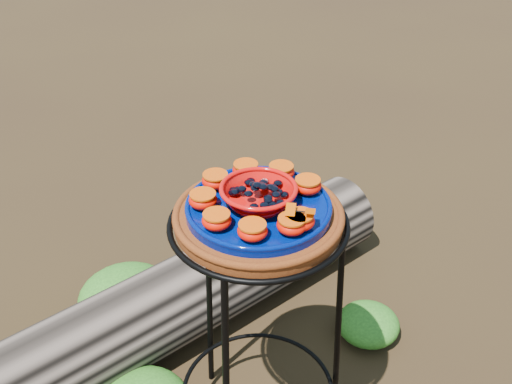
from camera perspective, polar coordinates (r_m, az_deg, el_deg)
plant_stand at (r=1.64m, az=0.19°, el=-12.72°), size 0.44×0.44×0.70m
terracotta_saucer at (r=1.40m, az=0.22°, el=-2.32°), size 0.37×0.37×0.03m
cobalt_plate at (r=1.39m, az=0.22°, el=-1.46°), size 0.32×0.32×0.02m
red_bowl at (r=1.37m, az=0.22°, el=-0.35°), size 0.16×0.16×0.04m
glass_gems at (r=1.35m, az=0.23°, el=0.80°), size 0.12×0.12×0.02m
orange_half_0 at (r=1.31m, az=3.93°, el=-2.57°), size 0.06×0.06×0.03m
orange_half_1 at (r=1.42m, az=4.61°, el=0.57°), size 0.06×0.06×0.03m
orange_half_2 at (r=1.47m, az=2.25°, el=1.80°), size 0.06×0.06×0.03m
orange_half_3 at (r=1.47m, az=-0.91°, el=1.98°), size 0.06×0.06×0.03m
orange_half_4 at (r=1.44m, az=-3.63°, el=1.03°), size 0.06×0.06×0.03m
orange_half_5 at (r=1.37m, az=-4.73°, el=-0.71°), size 0.06×0.06×0.03m
orange_half_6 at (r=1.31m, az=-3.51°, el=-2.53°), size 0.06×0.06×0.03m
orange_half_7 at (r=1.28m, az=-0.32°, el=-3.47°), size 0.06×0.06×0.03m
orange_half_8 at (r=1.30m, az=3.18°, el=-2.95°), size 0.06×0.06×0.03m
butterfly at (r=1.30m, az=3.97°, el=-1.73°), size 0.08×0.08×0.01m
driftwood_log at (r=2.09m, az=-5.54°, el=-8.86°), size 1.44×0.39×0.27m
foliage_right at (r=2.13m, az=9.95°, el=-11.40°), size 0.20×0.20×0.10m
foliage_back at (r=2.19m, az=-11.37°, el=-9.09°), size 0.32×0.32×0.16m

